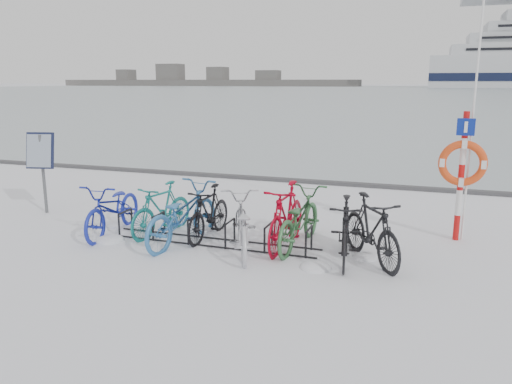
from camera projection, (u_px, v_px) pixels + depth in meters
name	position (u px, v px, depth m)	size (l,w,h in m)	color
ground	(212.00, 243.00, 9.08)	(900.00, 900.00, 0.00)	white
ice_sheet	(416.00, 90.00, 152.37)	(400.00, 298.00, 0.02)	#A7B5BC
quay_edge	(293.00, 180.00, 14.52)	(400.00, 0.25, 0.10)	#3F3F42
bike_rack	(211.00, 234.00, 9.04)	(4.00, 0.48, 0.46)	black
info_board	(41.00, 155.00, 10.87)	(0.64, 0.37, 1.80)	#595B5E
lifebuoy_station	(463.00, 164.00, 8.90)	(0.83, 0.23, 4.30)	red
shoreline	(199.00, 81.00, 287.00)	(180.00, 12.00, 9.50)	#4A4A4A
bike_0	(113.00, 206.00, 9.59)	(0.70, 2.02, 1.06)	#19269F
bike_1	(162.00, 208.00, 9.55)	(0.48, 1.71, 1.03)	#15706D
bike_2	(182.00, 212.00, 9.02)	(0.74, 2.13, 1.12)	teal
bike_3	(209.00, 211.00, 9.32)	(0.48, 1.69, 1.01)	black
bike_4	(241.00, 223.00, 8.52)	(0.68, 1.97, 1.03)	#B3B5BC
bike_5	(286.00, 214.00, 8.78)	(0.55, 1.95, 1.17)	#A6041A
bike_6	(299.00, 217.00, 8.82)	(0.70, 2.02, 1.06)	#33693B
bike_7	(345.00, 229.00, 8.10)	(0.50, 1.78, 1.07)	black
bike_8	(371.00, 228.00, 8.08)	(0.53, 1.87, 1.12)	black
snow_drifts	(210.00, 245.00, 8.98)	(5.51, 1.82, 0.20)	white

